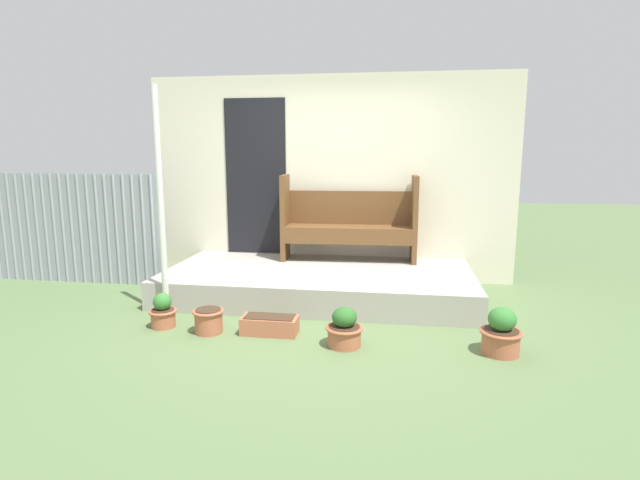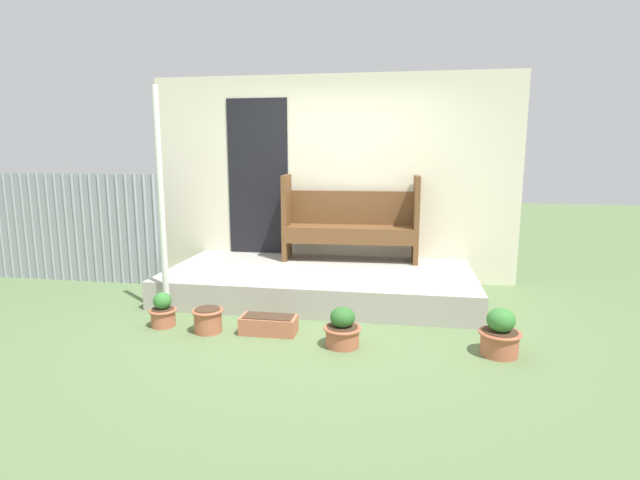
# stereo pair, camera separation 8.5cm
# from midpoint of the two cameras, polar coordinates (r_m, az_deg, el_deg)

# --- Properties ---
(ground_plane) EXTENTS (24.00, 24.00, 0.00)m
(ground_plane) POSITION_cam_midpoint_polar(r_m,az_deg,el_deg) (5.02, -1.09, -9.16)
(ground_plane) COLOR #5B7547
(porch_slab) EXTENTS (3.48, 1.68, 0.31)m
(porch_slab) POSITION_cam_midpoint_polar(r_m,az_deg,el_deg) (5.78, -0.59, -4.93)
(porch_slab) COLOR #A8A399
(porch_slab) RESTS_ON ground_plane
(house_wall) EXTENTS (4.68, 0.08, 2.60)m
(house_wall) POSITION_cam_midpoint_polar(r_m,az_deg,el_deg) (6.45, 0.29, 6.99)
(house_wall) COLOR beige
(house_wall) RESTS_ON ground_plane
(fence_corrugated) EXTENTS (2.42, 0.05, 1.38)m
(fence_corrugated) POSITION_cam_midpoint_polar(r_m,az_deg,el_deg) (7.07, -27.12, 1.18)
(fence_corrugated) COLOR gray
(fence_corrugated) RESTS_ON ground_plane
(support_post) EXTENTS (0.06, 0.06, 2.28)m
(support_post) POSITION_cam_midpoint_polar(r_m,az_deg,el_deg) (5.17, -18.21, 3.88)
(support_post) COLOR silver
(support_post) RESTS_ON ground_plane
(bench) EXTENTS (1.67, 0.48, 1.06)m
(bench) POSITION_cam_midpoint_polar(r_m,az_deg,el_deg) (6.19, 2.92, 2.40)
(bench) COLOR brown
(bench) RESTS_ON porch_slab
(flower_pot_left) EXTENTS (0.27, 0.27, 0.33)m
(flower_pot_left) POSITION_cam_midpoint_polar(r_m,az_deg,el_deg) (5.04, -17.99, -7.86)
(flower_pot_left) COLOR #B26042
(flower_pot_left) RESTS_ON ground_plane
(flower_pot_middle) EXTENTS (0.29, 0.29, 0.22)m
(flower_pot_middle) POSITION_cam_midpoint_polar(r_m,az_deg,el_deg) (4.79, -13.13, -8.86)
(flower_pot_middle) COLOR #B26042
(flower_pot_middle) RESTS_ON ground_plane
(flower_pot_right) EXTENTS (0.33, 0.33, 0.35)m
(flower_pot_right) POSITION_cam_midpoint_polar(r_m,az_deg,el_deg) (4.35, 2.23, -10.16)
(flower_pot_right) COLOR #B26042
(flower_pot_right) RESTS_ON ground_plane
(flower_pot_far_right) EXTENTS (0.35, 0.35, 0.40)m
(flower_pot_far_right) POSITION_cam_midpoint_polar(r_m,az_deg,el_deg) (4.43, 19.48, -10.06)
(flower_pot_far_right) COLOR #B26042
(flower_pot_far_right) RESTS_ON ground_plane
(planter_box_rect) EXTENTS (0.52, 0.24, 0.17)m
(planter_box_rect) POSITION_cam_midpoint_polar(r_m,az_deg,el_deg) (4.68, -6.29, -9.62)
(planter_box_rect) COLOR #B76647
(planter_box_rect) RESTS_ON ground_plane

